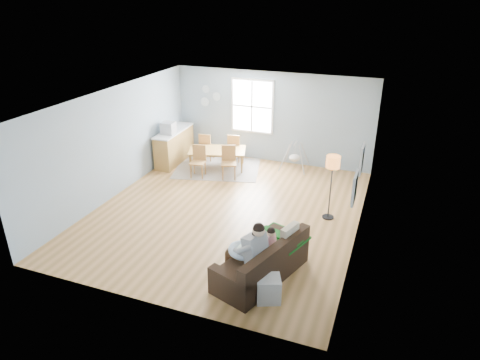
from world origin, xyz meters
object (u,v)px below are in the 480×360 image
at_px(sofa, 263,265).
at_px(chair_sw, 199,159).
at_px(father, 249,250).
at_px(monitor, 168,128).
at_px(storage_cube, 268,289).
at_px(chair_nw, 206,145).
at_px(toddler, 267,241).
at_px(chair_se, 229,160).
at_px(dining_table, 217,159).
at_px(floor_lamp, 333,167).
at_px(chair_ne, 234,146).
at_px(baby_swing, 295,157).
at_px(counter, 174,146).

relative_size(sofa, chair_sw, 2.37).
xyz_separation_m(father, monitor, (-4.06, 4.43, 0.48)).
relative_size(storage_cube, chair_nw, 0.59).
relative_size(toddler, chair_se, 0.84).
bearing_deg(dining_table, floor_lamp, -44.65).
bearing_deg(monitor, chair_sw, -19.41).
height_order(floor_lamp, monitor, floor_lamp).
xyz_separation_m(toddler, chair_ne, (-2.58, 4.97, -0.17)).
bearing_deg(chair_ne, monitor, -149.93).
distance_m(dining_table, chair_ne, 0.76).
distance_m(toddler, baby_swing, 5.12).
xyz_separation_m(sofa, counter, (-4.29, 4.54, 0.23)).
xyz_separation_m(floor_lamp, baby_swing, (-1.45, 2.59, -0.90)).
relative_size(floor_lamp, monitor, 3.97).
bearing_deg(floor_lamp, father, -107.66).
relative_size(sofa, dining_table, 1.30).
bearing_deg(baby_swing, dining_table, -160.03).
xyz_separation_m(chair_sw, monitor, (-1.13, 0.40, 0.66)).
height_order(chair_sw, chair_se, chair_se).
bearing_deg(counter, sofa, -46.63).
distance_m(floor_lamp, chair_nw, 4.81).
bearing_deg(sofa, dining_table, 122.52).
bearing_deg(chair_se, chair_sw, -165.67).
distance_m(toddler, counter, 6.10).
height_order(sofa, chair_se, chair_se).
distance_m(sofa, baby_swing, 5.31).
height_order(chair_se, chair_ne, chair_se).
relative_size(father, dining_table, 0.80).
height_order(father, storage_cube, father).
bearing_deg(counter, chair_ne, 20.35).
xyz_separation_m(storage_cube, counter, (-4.55, 5.10, 0.28)).
height_order(storage_cube, chair_se, chair_se).
height_order(sofa, monitor, monitor).
xyz_separation_m(chair_ne, baby_swing, (1.85, 0.09, -0.13)).
height_order(storage_cube, chair_nw, chair_nw).
relative_size(chair_se, chair_ne, 1.04).
bearing_deg(chair_se, father, -63.62).
bearing_deg(floor_lamp, counter, 159.44).
xyz_separation_m(toddler, chair_sw, (-3.12, 3.60, -0.16)).
relative_size(sofa, chair_nw, 2.44).
relative_size(sofa, chair_se, 2.30).
bearing_deg(dining_table, chair_se, -58.03).
bearing_deg(storage_cube, sofa, 114.73).
height_order(chair_nw, baby_swing, chair_nw).
xyz_separation_m(dining_table, chair_ne, (0.27, 0.68, 0.21)).
bearing_deg(floor_lamp, monitor, 162.80).
relative_size(sofa, counter, 1.17).
bearing_deg(counter, baby_swing, 11.41).
bearing_deg(storage_cube, chair_sw, 127.80).
bearing_deg(father, chair_nw, 121.96).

